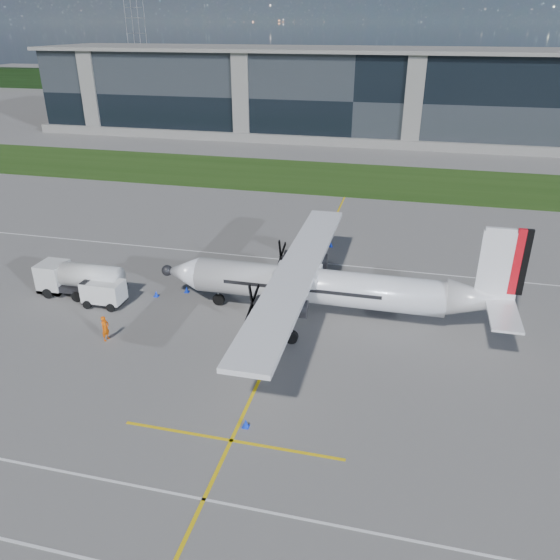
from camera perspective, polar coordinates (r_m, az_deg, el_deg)
ground at (r=70.59m, az=4.42°, el=9.00°), size 400.00×400.00×0.00m
grass_strip at (r=78.21m, az=5.42°, el=10.60°), size 400.00×18.00×0.04m
terminal_building at (r=108.14m, az=8.31°, el=18.59°), size 120.00×20.00×15.00m
tree_line at (r=168.09m, az=10.51°, el=19.23°), size 400.00×6.00×6.00m
pylon_west at (r=198.86m, az=-14.72°, el=23.23°), size 9.00×4.60×30.00m
yellow_taxiway_centerline at (r=42.57m, az=1.65°, el=-2.34°), size 0.20×70.00×0.01m
turboprop_aircraft at (r=38.81m, az=5.30°, el=1.24°), size 25.66×26.61×7.98m
fuel_tanker_truck at (r=46.07m, az=-20.62°, el=0.08°), size 7.33×2.38×2.75m
baggage_tug at (r=43.89m, az=-17.93°, el=-1.33°), size 3.28×1.97×1.97m
ground_crew_person at (r=39.06m, az=-17.82°, el=-4.66°), size 0.74×0.94×2.09m
safety_cone_portwing at (r=30.39m, az=-3.60°, el=-14.70°), size 0.36×0.36×0.50m
safety_cone_fwd at (r=44.46m, az=-12.82°, el=-1.39°), size 0.36×0.36×0.50m
safety_cone_nose_stbd at (r=44.65m, az=-9.73°, el=-0.98°), size 0.36×0.36×0.50m
safety_cone_stbdwing at (r=53.27m, az=5.33°, el=3.73°), size 0.36×0.36×0.50m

